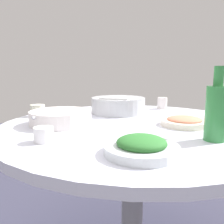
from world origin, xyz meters
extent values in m
cylinder|color=#99999E|center=(0.00, 0.00, 0.37)|extent=(0.10, 0.10, 0.68)
cylinder|color=silver|center=(0.00, 0.00, 0.73)|extent=(1.17, 1.17, 0.03)
cylinder|color=#B2B5BA|center=(0.08, 0.27, 0.78)|extent=(0.30, 0.30, 0.09)
ellipsoid|color=white|center=(0.08, 0.27, 0.79)|extent=(0.24, 0.24, 0.10)
cube|color=white|center=(0.02, 0.21, 0.83)|extent=(0.15, 0.14, 0.01)
cylinder|color=silver|center=(-0.29, 0.14, 0.77)|extent=(0.27, 0.27, 0.06)
cylinder|color=black|center=(-0.29, 0.14, 0.77)|extent=(0.24, 0.24, 0.04)
cylinder|color=silver|center=(-0.29, 0.14, 0.79)|extent=(0.27, 0.15, 0.01)
cylinder|color=silver|center=(0.18, -0.13, 0.75)|extent=(0.20, 0.20, 0.02)
ellipsoid|color=#E47F61|center=(0.18, -0.13, 0.77)|extent=(0.15, 0.15, 0.03)
cylinder|color=silver|center=(-0.20, -0.34, 0.75)|extent=(0.21, 0.21, 0.03)
ellipsoid|color=#2C6F2D|center=(-0.20, -0.34, 0.77)|extent=(0.14, 0.14, 0.04)
cylinder|color=#318340|center=(0.10, -0.34, 0.83)|extent=(0.07, 0.07, 0.18)
cylinder|color=#318340|center=(0.10, -0.34, 0.96)|extent=(0.03, 0.03, 0.06)
cylinder|color=beige|center=(-0.34, 0.38, 0.77)|extent=(0.07, 0.07, 0.06)
cylinder|color=white|center=(-0.41, -0.09, 0.77)|extent=(0.06, 0.06, 0.05)
cylinder|color=silver|center=(0.40, 0.28, 0.78)|extent=(0.06, 0.06, 0.07)
camera|label=1|loc=(-0.57, -0.86, 0.97)|focal=37.85mm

